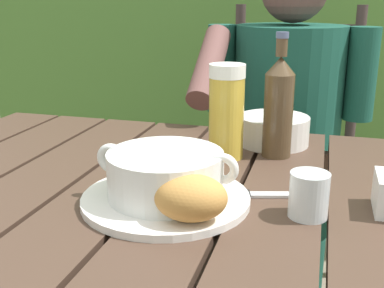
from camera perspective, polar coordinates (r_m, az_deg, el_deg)
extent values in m
cube|color=#463226|center=(0.93, -17.51, -4.80)|extent=(0.13, 0.86, 0.04)
cube|color=#463226|center=(0.86, -9.33, -5.94)|extent=(0.13, 0.86, 0.04)
cube|color=#463226|center=(0.81, 0.05, -7.11)|extent=(0.13, 0.86, 0.04)
cube|color=#463226|center=(0.79, 10.31, -8.15)|extent=(0.13, 0.86, 0.04)
cube|color=#463226|center=(0.79, 20.87, -8.96)|extent=(0.13, 0.86, 0.04)
cube|color=#463226|center=(1.20, 5.21, -1.99)|extent=(1.25, 0.03, 0.08)
cube|color=#463226|center=(1.54, -18.45, -10.96)|extent=(0.06, 0.06, 0.70)
cube|color=#4A7531|center=(2.46, 11.30, 14.09)|extent=(2.98, 0.60, 1.87)
cylinder|color=#3C2F2C|center=(1.55, 17.70, -15.49)|extent=(0.04, 0.04, 0.47)
cylinder|color=#3C2F2C|center=(1.58, 2.29, -14.00)|extent=(0.04, 0.04, 0.47)
cylinder|color=#3C2F2C|center=(1.92, 17.41, -8.88)|extent=(0.04, 0.04, 0.47)
cylinder|color=#3C2F2C|center=(1.94, 5.18, -7.81)|extent=(0.04, 0.04, 0.47)
cube|color=#3C2F2C|center=(1.63, 11.13, -3.73)|extent=(0.45, 0.45, 0.02)
cylinder|color=#3C2F2C|center=(1.76, 18.90, 6.35)|extent=(0.04, 0.04, 0.56)
cylinder|color=#3C2F2C|center=(1.79, 5.62, 7.32)|extent=(0.04, 0.04, 0.56)
cube|color=#3C2F2C|center=(1.78, 12.05, 4.22)|extent=(0.41, 0.02, 0.04)
cube|color=#3C2F2C|center=(1.76, 12.34, 8.69)|extent=(0.41, 0.02, 0.04)
cube|color=#3C2F2C|center=(1.74, 12.64, 13.25)|extent=(0.41, 0.02, 0.04)
cylinder|color=#18493B|center=(1.43, 13.90, -5.59)|extent=(0.13, 0.40, 0.13)
cylinder|color=#18493B|center=(1.49, 6.11, -16.64)|extent=(0.11, 0.11, 0.45)
cylinder|color=#18493B|center=(1.44, 7.14, -5.01)|extent=(0.13, 0.40, 0.13)
cylinder|color=#18493B|center=(1.46, 11.38, 4.64)|extent=(0.32, 0.32, 0.47)
cylinder|color=#18493B|center=(1.42, 19.66, 7.87)|extent=(0.08, 0.08, 0.26)
cylinder|color=#18493B|center=(1.45, 3.58, 8.99)|extent=(0.08, 0.08, 0.26)
cylinder|color=brown|center=(1.29, 2.09, 9.35)|extent=(0.07, 0.25, 0.21)
cylinder|color=white|center=(0.77, -3.14, -6.57)|extent=(0.27, 0.27, 0.01)
cylinder|color=white|center=(0.76, -3.20, -3.63)|extent=(0.18, 0.18, 0.07)
cylinder|color=#B45818|center=(0.75, -3.22, -2.49)|extent=(0.16, 0.16, 0.01)
torus|color=white|center=(0.78, -9.64, -1.69)|extent=(0.05, 0.01, 0.05)
torus|color=white|center=(0.73, 3.71, -2.99)|extent=(0.05, 0.01, 0.05)
ellipsoid|color=#C88A43|center=(0.68, -0.13, -6.47)|extent=(0.12, 0.10, 0.07)
cylinder|color=gold|center=(0.96, 4.14, 3.10)|extent=(0.07, 0.07, 0.17)
cylinder|color=white|center=(0.95, 4.27, 8.74)|extent=(0.07, 0.07, 0.03)
cylinder|color=#4D3A25|center=(0.99, 10.28, 3.33)|extent=(0.06, 0.06, 0.17)
cone|color=#4D3A25|center=(0.97, 10.60, 9.25)|extent=(0.06, 0.06, 0.04)
cylinder|color=#4D3A25|center=(0.96, 10.72, 11.32)|extent=(0.02, 0.02, 0.04)
cylinder|color=#4F597B|center=(0.96, 10.80, 12.72)|extent=(0.03, 0.03, 0.01)
cylinder|color=silver|center=(0.73, 13.84, -5.95)|extent=(0.06, 0.06, 0.07)
cube|color=silver|center=(0.80, 9.48, -6.03)|extent=(0.13, 0.05, 0.00)
cube|color=black|center=(0.80, 4.48, -5.95)|extent=(0.07, 0.04, 0.01)
cylinder|color=white|center=(1.08, 9.76, 1.65)|extent=(0.16, 0.16, 0.06)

